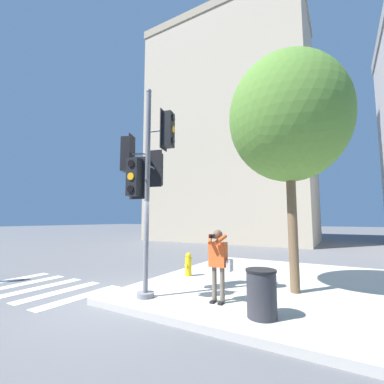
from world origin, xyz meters
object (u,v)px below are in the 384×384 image
object	(u,v)px
fire_hydrant	(188,264)
trash_bin	(262,293)
traffic_signal_pole	(147,170)
person_photographer	(218,259)
street_tree	(288,118)

from	to	relation	value
fire_hydrant	trash_bin	size ratio (longest dim) A/B	0.84
traffic_signal_pole	fire_hydrant	world-z (taller)	traffic_signal_pole
trash_bin	traffic_signal_pole	bearing A→B (deg)	-176.96
person_photographer	street_tree	size ratio (longest dim) A/B	0.25
traffic_signal_pole	person_photographer	xyz separation A→B (m)	(1.73, 0.55, -2.17)
traffic_signal_pole	trash_bin	xyz separation A→B (m)	(2.83, 0.15, -2.69)
fire_hydrant	traffic_signal_pole	bearing A→B (deg)	-83.12
street_tree	fire_hydrant	world-z (taller)	street_tree
fire_hydrant	trash_bin	world-z (taller)	trash_bin
trash_bin	street_tree	bearing A→B (deg)	82.48
traffic_signal_pole	fire_hydrant	distance (m)	3.81
traffic_signal_pole	person_photographer	bearing A→B (deg)	17.68
street_tree	trash_bin	size ratio (longest dim) A/B	7.15
traffic_signal_pole	street_tree	distance (m)	4.17
person_photographer	traffic_signal_pole	bearing A→B (deg)	-162.32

